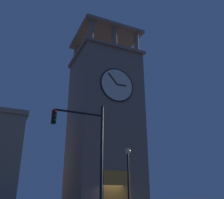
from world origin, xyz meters
TOP-DOWN VIEW (x-y plane):
  - clocktower at (-0.65, -4.76)m, footprint 8.55×8.29m
  - traffic_signal_mid at (7.00, 10.99)m, footprint 3.03×0.41m
  - street_lamp at (2.47, 7.30)m, footprint 0.44×0.44m

SIDE VIEW (x-z plane):
  - street_lamp at x=2.47m, z-range 0.98..5.82m
  - traffic_signal_mid at x=7.00m, z-range 0.92..7.38m
  - clocktower at x=-0.65m, z-range -2.99..23.60m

